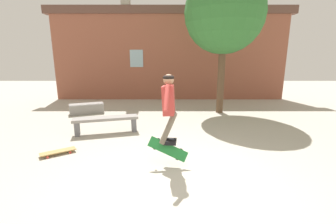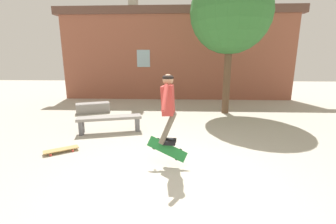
{
  "view_description": "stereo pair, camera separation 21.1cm",
  "coord_description": "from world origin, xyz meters",
  "px_view_note": "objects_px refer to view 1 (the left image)",
  "views": [
    {
      "loc": [
        -0.11,
        -3.75,
        2.13
      ],
      "look_at": [
        -0.1,
        0.58,
        1.13
      ],
      "focal_mm": 24.0,
      "sensor_mm": 36.0,
      "label": 1
    },
    {
      "loc": [
        0.11,
        -3.75,
        2.13
      ],
      "look_at": [
        -0.1,
        0.58,
        1.13
      ],
      "focal_mm": 24.0,
      "sensor_mm": 36.0,
      "label": 2
    }
  ],
  "objects_px": {
    "tree_right": "(224,14)",
    "skateboard_flipping": "(167,149)",
    "skater": "(168,103)",
    "park_bench": "(106,121)",
    "skateboard_resting": "(57,152)",
    "skate_ledge": "(86,109)"
  },
  "relations": [
    {
      "from": "tree_right",
      "to": "skateboard_flipping",
      "type": "height_order",
      "value": "tree_right"
    },
    {
      "from": "skater",
      "to": "skateboard_flipping",
      "type": "height_order",
      "value": "skater"
    },
    {
      "from": "park_bench",
      "to": "skateboard_resting",
      "type": "distance_m",
      "value": 1.75
    },
    {
      "from": "tree_right",
      "to": "skater",
      "type": "distance_m",
      "value": 5.87
    },
    {
      "from": "skateboard_resting",
      "to": "skate_ledge",
      "type": "bearing_deg",
      "value": -114.02
    },
    {
      "from": "park_bench",
      "to": "skate_ledge",
      "type": "xyz_separation_m",
      "value": [
        -1.48,
        2.51,
        -0.15
      ]
    },
    {
      "from": "tree_right",
      "to": "park_bench",
      "type": "xyz_separation_m",
      "value": [
        -3.99,
        -2.74,
        -3.5
      ]
    },
    {
      "from": "park_bench",
      "to": "skater",
      "type": "distance_m",
      "value": 2.95
    },
    {
      "from": "skate_ledge",
      "to": "skater",
      "type": "xyz_separation_m",
      "value": [
        3.33,
        -4.61,
        1.1
      ]
    },
    {
      "from": "tree_right",
      "to": "skateboard_resting",
      "type": "height_order",
      "value": "tree_right"
    },
    {
      "from": "tree_right",
      "to": "skater",
      "type": "height_order",
      "value": "tree_right"
    },
    {
      "from": "skateboard_flipping",
      "to": "skater",
      "type": "bearing_deg",
      "value": 87.51
    },
    {
      "from": "skate_ledge",
      "to": "skateboard_flipping",
      "type": "bearing_deg",
      "value": -78.31
    },
    {
      "from": "tree_right",
      "to": "skate_ledge",
      "type": "distance_m",
      "value": 6.58
    },
    {
      "from": "tree_right",
      "to": "skateboard_resting",
      "type": "relative_size",
      "value": 7.2
    },
    {
      "from": "park_bench",
      "to": "skateboard_resting",
      "type": "height_order",
      "value": "park_bench"
    },
    {
      "from": "tree_right",
      "to": "park_bench",
      "type": "distance_m",
      "value": 5.97
    },
    {
      "from": "skater",
      "to": "park_bench",
      "type": "bearing_deg",
      "value": 136.92
    },
    {
      "from": "tree_right",
      "to": "skate_ledge",
      "type": "xyz_separation_m",
      "value": [
        -5.47,
        -0.22,
        -3.66
      ]
    },
    {
      "from": "skate_ledge",
      "to": "park_bench",
      "type": "bearing_deg",
      "value": -83.16
    },
    {
      "from": "skateboard_flipping",
      "to": "tree_right",
      "type": "bearing_deg",
      "value": 73.73
    },
    {
      "from": "tree_right",
      "to": "park_bench",
      "type": "bearing_deg",
      "value": -145.57
    }
  ]
}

